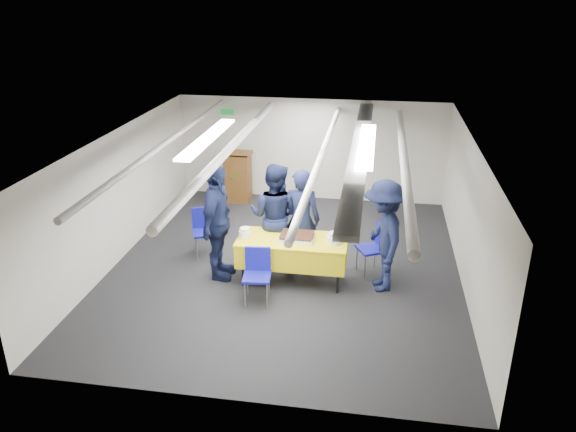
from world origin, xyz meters
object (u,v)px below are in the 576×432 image
object	(u,v)px
serving_table	(292,251)
podium	(238,175)
sailor_a	(301,220)
sailor_d	(383,236)
sheet_cake	(297,237)
sailor_c	(217,223)
sailor_b	(275,216)
chair_near	(257,270)
chair_right	(376,244)
chair_left	(204,226)

from	to	relation	value
serving_table	podium	world-z (taller)	podium
sailor_a	sailor_d	world-z (taller)	sailor_d
sheet_cake	sailor_c	size ratio (longest dim) A/B	0.28
sailor_a	sailor_b	xyz separation A→B (m)	(-0.46, 0.05, 0.02)
serving_table	chair_near	xyz separation A→B (m)	(-0.44, -0.69, -0.03)
chair_right	sailor_a	distance (m)	1.33
sailor_c	chair_right	bearing A→B (deg)	-76.13
podium	sailor_b	bearing A→B (deg)	-64.96
podium	chair_left	xyz separation A→B (m)	(0.04, -2.75, -0.08)
chair_near	sailor_a	size ratio (longest dim) A/B	0.48
sailor_c	sailor_d	xyz separation A→B (m)	(2.70, 0.06, -0.06)
chair_right	sailor_b	xyz separation A→B (m)	(-1.74, 0.00, 0.40)
podium	chair_near	bearing A→B (deg)	-72.26
sheet_cake	sailor_a	world-z (taller)	sailor_a
sheet_cake	chair_right	bearing A→B (deg)	22.59
chair_right	sailor_a	xyz separation A→B (m)	(-1.28, -0.05, 0.38)
sailor_b	sailor_d	distance (m)	1.92
sheet_cake	podium	xyz separation A→B (m)	(-1.87, 3.53, -0.20)
podium	sailor_b	world-z (taller)	sailor_b
sailor_d	podium	bearing A→B (deg)	-149.18
serving_table	sailor_c	xyz separation A→B (m)	(-1.24, -0.05, 0.43)
sailor_c	sailor_d	world-z (taller)	sailor_c
sheet_cake	podium	distance (m)	4.00
podium	sailor_d	bearing A→B (deg)	-47.32
sailor_d	chair_left	bearing A→B (deg)	-115.49
sailor_d	sailor_a	bearing A→B (deg)	-120.80
serving_table	chair_right	xyz separation A→B (m)	(1.35, 0.53, -0.03)
podium	sailor_b	xyz separation A→B (m)	(1.40, -3.00, 0.32)
chair_right	sailor_d	world-z (taller)	sailor_d
sailor_c	sailor_d	distance (m)	2.70
serving_table	chair_right	world-z (taller)	chair_right
sailor_b	sailor_c	world-z (taller)	sailor_c
chair_left	serving_table	bearing A→B (deg)	-24.22
sheet_cake	sailor_a	bearing A→B (deg)	90.42
chair_left	sailor_a	world-z (taller)	sailor_a
sheet_cake	sailor_c	distance (m)	1.33
chair_near	sailor_c	xyz separation A→B (m)	(-0.80, 0.64, 0.46)
chair_near	chair_left	size ratio (longest dim) A/B	1.00
chair_left	sailor_b	world-z (taller)	sailor_b
chair_left	sailor_a	size ratio (longest dim) A/B	0.48
serving_table	sailor_b	size ratio (longest dim) A/B	0.96
sailor_a	sailor_c	bearing A→B (deg)	19.49
podium	serving_table	bearing A→B (deg)	-63.10
serving_table	sailor_c	size ratio (longest dim) A/B	0.91
sheet_cake	sailor_d	world-z (taller)	sailor_d
chair_left	sheet_cake	bearing A→B (deg)	-23.31
chair_near	sailor_c	bearing A→B (deg)	141.07
sailor_a	podium	bearing A→B (deg)	-61.11
chair_near	sailor_d	size ratio (longest dim) A/B	0.47
chair_right	chair_left	world-z (taller)	same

